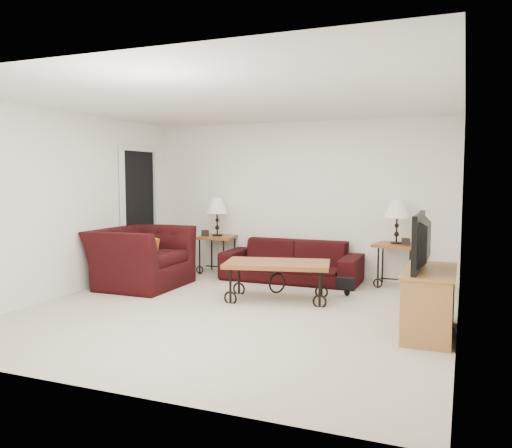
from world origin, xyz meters
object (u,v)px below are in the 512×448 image
Objects in this scene: side_table_right at (396,265)px; tv_stand at (429,302)px; lamp_left at (217,217)px; armchair at (141,257)px; side_table_left at (217,254)px; backpack at (347,278)px; sofa at (291,261)px; television at (429,242)px; lamp_right at (397,222)px; coffee_table at (277,281)px.

tv_stand is at bearing -74.95° from side_table_right.
armchair is at bearing -112.31° from lamp_left.
side_table_left is 2.55m from backpack.
lamp_left is at bearing 0.00° from side_table_left.
sofa is 1.25m from backpack.
sofa is 1.61× the size of armchair.
sofa is 3.07m from television.
lamp_left reaches higher than armchair.
lamp_right reaches higher than backpack.
side_table_right is at bearing 0.00° from side_table_left.
sofa is at bearing 155.37° from backpack.
coffee_table is at bearing -91.92° from armchair.
television reaches higher than backpack.
lamp_right is at bearing 0.00° from side_table_right.
lamp_left reaches higher than coffee_table.
lamp_right reaches higher than sofa.
backpack is (2.39, -0.88, -0.71)m from lamp_left.
television reaches higher than side_table_left.
side_table_left is at bearing 180.00° from side_table_right.
coffee_table is 1.35× the size of television.
side_table_left is 1.51m from armchair.
backpack is (-1.12, 1.39, -0.72)m from television.
backpack is at bearing -121.38° from side_table_right.
side_table_right is at bearing 0.00° from lamp_right.
armchair reaches higher than coffee_table.
lamp_left is 4.24m from tv_stand.
sofa is 2.14× the size of television.
sofa is 1.37m from side_table_left.
armchair is (-0.57, -1.39, -0.52)m from lamp_left.
backpack is at bearing -20.14° from lamp_left.
lamp_right reaches higher than coffee_table.
side_table_left is 0.63× the size of television.
armchair is at bearing -158.30° from lamp_right.
tv_stand is 1.80m from backpack.
coffee_table is 2.11m from tv_stand.
lamp_right reaches higher than side_table_left.
sofa is 3.01m from tv_stand.
backpack is at bearing -80.36° from armchair.
side_table_right is 1.00× the size of lamp_right.
lamp_right is (1.56, 0.18, 0.65)m from sofa.
tv_stand is (2.17, -2.09, 0.02)m from sofa.
side_table_right is at bearing -68.52° from armchair.
side_table_left is 2.99m from lamp_right.
tv_stand reaches higher than backpack.
television is at bearing -32.82° from side_table_left.
side_table_right is 1.32× the size of backpack.
lamp_left reaches higher than side_table_right.
armchair reaches higher than backpack.
backpack is at bearing 129.45° from tv_stand.
tv_stand is (0.61, -2.27, -0.62)m from lamp_right.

